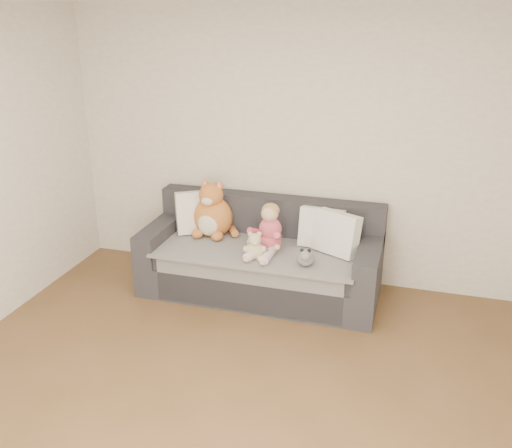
{
  "coord_description": "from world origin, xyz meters",
  "views": [
    {
      "loc": [
        1.12,
        -2.64,
        2.59
      ],
      "look_at": [
        -0.23,
        1.87,
        0.75
      ],
      "focal_mm": 40.0,
      "sensor_mm": 36.0,
      "label": 1
    }
  ],
  "objects_px": {
    "plush_cat": "(213,214)",
    "sippy_cup": "(265,253)",
    "teddy_bear": "(255,248)",
    "sofa": "(262,260)",
    "toddler": "(268,232)"
  },
  "relations": [
    {
      "from": "plush_cat",
      "to": "sippy_cup",
      "type": "distance_m",
      "value": 0.77
    },
    {
      "from": "plush_cat",
      "to": "sippy_cup",
      "type": "height_order",
      "value": "plush_cat"
    },
    {
      "from": "sippy_cup",
      "to": "teddy_bear",
      "type": "bearing_deg",
      "value": -157.74
    },
    {
      "from": "sofa",
      "to": "toddler",
      "type": "relative_size",
      "value": 4.7
    },
    {
      "from": "toddler",
      "to": "teddy_bear",
      "type": "distance_m",
      "value": 0.21
    },
    {
      "from": "teddy_bear",
      "to": "plush_cat",
      "type": "bearing_deg",
      "value": 124.53
    },
    {
      "from": "plush_cat",
      "to": "teddy_bear",
      "type": "relative_size",
      "value": 2.26
    },
    {
      "from": "sofa",
      "to": "teddy_bear",
      "type": "relative_size",
      "value": 8.42
    },
    {
      "from": "plush_cat",
      "to": "sippy_cup",
      "type": "bearing_deg",
      "value": -30.13
    },
    {
      "from": "toddler",
      "to": "sippy_cup",
      "type": "distance_m",
      "value": 0.2
    },
    {
      "from": "toddler",
      "to": "plush_cat",
      "type": "xyz_separation_m",
      "value": [
        -0.63,
        0.25,
        0.02
      ]
    },
    {
      "from": "toddler",
      "to": "sippy_cup",
      "type": "bearing_deg",
      "value": -77.3
    },
    {
      "from": "sofa",
      "to": "sippy_cup",
      "type": "distance_m",
      "value": 0.38
    },
    {
      "from": "sofa",
      "to": "sippy_cup",
      "type": "xyz_separation_m",
      "value": [
        0.11,
        -0.29,
        0.22
      ]
    },
    {
      "from": "sofa",
      "to": "teddy_bear",
      "type": "height_order",
      "value": "sofa"
    }
  ]
}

